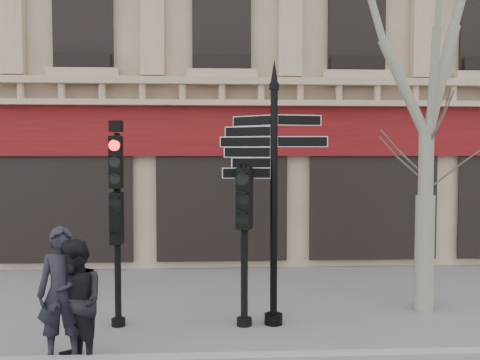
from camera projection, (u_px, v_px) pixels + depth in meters
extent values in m
plane|color=slate|center=(228.00, 331.00, 9.13)|extent=(80.00, 80.00, 0.00)
cube|color=gray|center=(231.00, 359.00, 7.73)|extent=(80.00, 0.25, 0.12)
cube|color=tan|center=(218.00, 1.00, 21.12)|extent=(28.00, 15.00, 18.00)
cube|color=#5A0910|center=(222.00, 131.00, 13.80)|extent=(28.00, 0.25, 1.30)
cube|color=tan|center=(222.00, 92.00, 13.52)|extent=(28.00, 0.35, 0.74)
cylinder|color=black|center=(274.00, 208.00, 9.37)|extent=(0.13, 0.13, 4.13)
cylinder|color=black|center=(273.00, 319.00, 9.48)|extent=(0.32, 0.32, 0.18)
cone|color=black|center=(274.00, 71.00, 9.25)|extent=(0.14, 0.14, 0.41)
cylinder|color=black|center=(117.00, 233.00, 9.30)|extent=(0.11, 0.11, 3.30)
cylinder|color=black|center=(118.00, 322.00, 9.39)|extent=(0.25, 0.25, 0.13)
cube|color=black|center=(117.00, 218.00, 9.29)|extent=(0.40, 0.28, 0.90)
cube|color=black|center=(116.00, 162.00, 9.24)|extent=(0.40, 0.28, 0.90)
sphere|color=#FF0C05|center=(116.00, 148.00, 9.23)|extent=(0.19, 0.19, 0.19)
cube|color=black|center=(116.00, 126.00, 9.21)|extent=(0.21, 0.26, 0.19)
cylinder|color=black|center=(244.00, 247.00, 9.33)|extent=(0.13, 0.13, 2.79)
cylinder|color=black|center=(244.00, 321.00, 9.40)|extent=(0.29, 0.29, 0.16)
cube|color=black|center=(244.00, 198.00, 9.29)|extent=(0.54, 0.44, 1.06)
cylinder|color=#9C9580|center=(424.00, 253.00, 10.27)|extent=(0.36, 0.36, 2.23)
cylinder|color=#9C9580|center=(426.00, 164.00, 10.18)|extent=(0.28, 0.28, 1.42)
imported|color=black|center=(62.00, 294.00, 7.81)|extent=(0.76, 0.54, 1.97)
imported|color=black|center=(76.00, 302.00, 7.67)|extent=(1.08, 1.11, 1.80)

